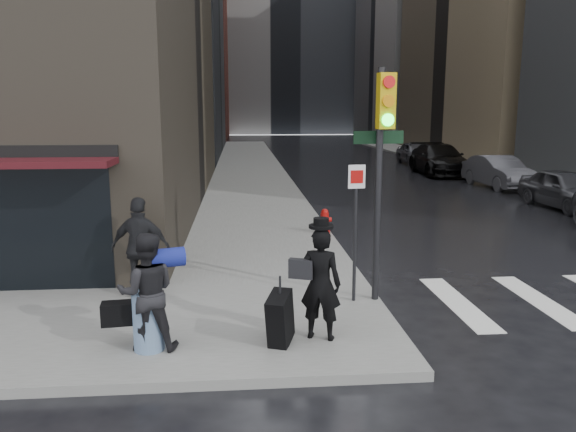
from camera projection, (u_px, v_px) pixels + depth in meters
name	position (u px, v px, depth m)	size (l,w,h in m)	color
ground	(275.00, 329.00, 9.28)	(140.00, 140.00, 0.00)	black
sidewalk_left	(249.00, 165.00, 35.69)	(4.00, 50.00, 0.15)	slate
sidewalk_right	(455.00, 163.00, 36.82)	(3.00, 50.00, 0.15)	slate
bldg_left_far	(133.00, 28.00, 66.44)	(22.00, 20.00, 26.00)	brown
bldg_right_far	(465.00, 32.00, 65.87)	(22.00, 20.00, 25.00)	gray
bldg_distant	(282.00, 24.00, 83.12)	(40.00, 12.00, 32.00)	gray
man_overcoat	(312.00, 289.00, 8.37)	(1.24, 0.86, 1.90)	black
man_jeans	(146.00, 292.00, 8.01)	(1.26, 0.75, 1.73)	black
man_greycoat	(141.00, 248.00, 10.25)	(1.16, 0.64, 1.88)	black
traffic_light	(379.00, 154.00, 9.73)	(1.03, 0.53, 4.14)	black
fire_hydrant	(325.00, 222.00, 15.73)	(0.40, 0.31, 0.70)	#9E0C09
parked_car_1	(566.00, 189.00, 20.43)	(1.69, 4.21, 1.43)	#3F4045
parked_car_2	(499.00, 172.00, 25.87)	(1.55, 4.46, 1.47)	#4F4F54
parked_car_3	(439.00, 159.00, 31.22)	(2.35, 5.78, 1.68)	black
parked_car_4	(416.00, 153.00, 36.72)	(1.75, 4.35, 1.48)	#414146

